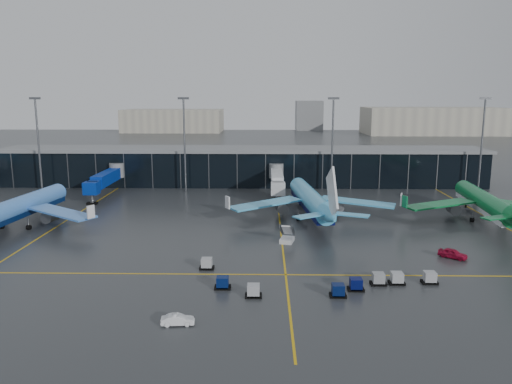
{
  "coord_description": "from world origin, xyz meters",
  "views": [
    {
      "loc": [
        6.97,
        -84.77,
        25.94
      ],
      "look_at": [
        5.0,
        18.0,
        6.0
      ],
      "focal_mm": 35.0,
      "sensor_mm": 36.0,
      "label": 1
    }
  ],
  "objects_px": {
    "service_van_red": "(453,253)",
    "service_van_white": "(178,320)",
    "airliner_klm_near": "(311,188)",
    "airliner_aer_lingus": "(485,191)",
    "airliner_arkefly": "(19,195)",
    "baggage_carts": "(322,281)",
    "mobile_airstair": "(287,238)"
  },
  "relations": [
    {
      "from": "service_van_red",
      "to": "airliner_aer_lingus",
      "type": "bearing_deg",
      "value": 8.02
    },
    {
      "from": "service_van_red",
      "to": "service_van_white",
      "type": "height_order",
      "value": "service_van_red"
    },
    {
      "from": "airliner_arkefly",
      "to": "mobile_airstair",
      "type": "relative_size",
      "value": 11.5
    },
    {
      "from": "service_van_red",
      "to": "service_van_white",
      "type": "distance_m",
      "value": 47.44
    },
    {
      "from": "mobile_airstair",
      "to": "service_van_red",
      "type": "xyz_separation_m",
      "value": [
        26.51,
        -8.37,
        0.0
      ]
    },
    {
      "from": "airliner_aer_lingus",
      "to": "service_van_white",
      "type": "relative_size",
      "value": 10.82
    },
    {
      "from": "service_van_red",
      "to": "mobile_airstair",
      "type": "bearing_deg",
      "value": 112.16
    },
    {
      "from": "airliner_klm_near",
      "to": "service_van_white",
      "type": "bearing_deg",
      "value": -116.89
    },
    {
      "from": "airliner_klm_near",
      "to": "service_van_white",
      "type": "height_order",
      "value": "airliner_klm_near"
    },
    {
      "from": "service_van_red",
      "to": "service_van_white",
      "type": "relative_size",
      "value": 1.19
    },
    {
      "from": "airliner_arkefly",
      "to": "airliner_aer_lingus",
      "type": "xyz_separation_m",
      "value": [
        95.24,
        7.09,
        -0.07
      ]
    },
    {
      "from": "airliner_arkefly",
      "to": "airliner_klm_near",
      "type": "bearing_deg",
      "value": 14.01
    },
    {
      "from": "airliner_arkefly",
      "to": "service_van_white",
      "type": "distance_m",
      "value": 58.48
    },
    {
      "from": "airliner_aer_lingus",
      "to": "service_van_white",
      "type": "bearing_deg",
      "value": -132.92
    },
    {
      "from": "airliner_klm_near",
      "to": "airliner_aer_lingus",
      "type": "xyz_separation_m",
      "value": [
        36.44,
        -1.35,
        -0.21
      ]
    },
    {
      "from": "airliner_klm_near",
      "to": "baggage_carts",
      "type": "height_order",
      "value": "airliner_klm_near"
    },
    {
      "from": "airliner_aer_lingus",
      "to": "baggage_carts",
      "type": "xyz_separation_m",
      "value": [
        -38.22,
        -38.03,
        -5.58
      ]
    },
    {
      "from": "airliner_klm_near",
      "to": "service_van_red",
      "type": "bearing_deg",
      "value": -58.15
    },
    {
      "from": "airliner_klm_near",
      "to": "airliner_aer_lingus",
      "type": "relative_size",
      "value": 1.03
    },
    {
      "from": "baggage_carts",
      "to": "mobile_airstair",
      "type": "height_order",
      "value": "mobile_airstair"
    },
    {
      "from": "service_van_white",
      "to": "airliner_klm_near",
      "type": "bearing_deg",
      "value": -26.55
    },
    {
      "from": "airliner_arkefly",
      "to": "airliner_klm_near",
      "type": "xyz_separation_m",
      "value": [
        58.8,
        8.44,
        0.14
      ]
    },
    {
      "from": "airliner_arkefly",
      "to": "service_van_red",
      "type": "height_order",
      "value": "airliner_arkefly"
    },
    {
      "from": "mobile_airstair",
      "to": "service_van_white",
      "type": "relative_size",
      "value": 0.95
    },
    {
      "from": "airliner_aer_lingus",
      "to": "mobile_airstair",
      "type": "bearing_deg",
      "value": -152.75
    },
    {
      "from": "airliner_aer_lingus",
      "to": "baggage_carts",
      "type": "height_order",
      "value": "airliner_aer_lingus"
    },
    {
      "from": "baggage_carts",
      "to": "service_van_red",
      "type": "bearing_deg",
      "value": 29.26
    },
    {
      "from": "airliner_arkefly",
      "to": "baggage_carts",
      "type": "bearing_deg",
      "value": -22.64
    },
    {
      "from": "airliner_arkefly",
      "to": "airliner_klm_near",
      "type": "height_order",
      "value": "airliner_klm_near"
    },
    {
      "from": "airliner_arkefly",
      "to": "service_van_white",
      "type": "height_order",
      "value": "airliner_arkefly"
    },
    {
      "from": "airliner_aer_lingus",
      "to": "service_van_red",
      "type": "relative_size",
      "value": 9.1
    },
    {
      "from": "baggage_carts",
      "to": "airliner_arkefly",
      "type": "bearing_deg",
      "value": 151.52
    }
  ]
}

